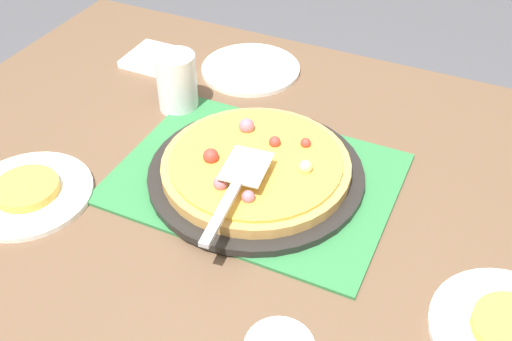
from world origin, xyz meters
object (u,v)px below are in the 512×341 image
at_px(plate_side, 251,69).
at_px(plate_far_right, 511,333).
at_px(plate_near_left, 28,194).
at_px(served_slice_left, 26,188).
at_px(cup_far, 177,82).
at_px(pizza_pan, 256,174).
at_px(pizza_server, 236,185).
at_px(napkin_stack, 155,58).
at_px(pizza, 256,165).

bearing_deg(plate_side, plate_far_right, 142.30).
relative_size(plate_near_left, served_slice_left, 2.00).
bearing_deg(plate_near_left, cup_far, -105.70).
bearing_deg(cup_far, plate_far_right, 157.55).
height_order(pizza_pan, pizza_server, pizza_server).
distance_m(plate_far_right, cup_far, 0.75).
distance_m(plate_far_right, plate_side, 0.78).
xyz_separation_m(plate_side, napkin_stack, (0.22, 0.06, 0.00)).
bearing_deg(cup_far, served_slice_left, 74.30).
bearing_deg(pizza_server, pizza, -83.34).
bearing_deg(served_slice_left, plate_near_left, 0.00).
distance_m(plate_near_left, served_slice_left, 0.01).
bearing_deg(pizza, plate_far_right, 161.99).
height_order(pizza_server, napkin_stack, pizza_server).
bearing_deg(napkin_stack, plate_far_right, 153.25).
height_order(plate_far_right, cup_far, cup_far).
height_order(pizza_pan, pizza, pizza).
bearing_deg(plate_side, plate_near_left, 72.48).
height_order(pizza_pan, plate_far_right, pizza_pan).
height_order(plate_far_right, plate_side, same).
height_order(plate_far_right, napkin_stack, napkin_stack).
bearing_deg(cup_far, plate_side, -110.69).
relative_size(pizza, plate_far_right, 1.50).
xyz_separation_m(plate_near_left, cup_far, (-0.10, -0.34, 0.06)).
height_order(pizza, served_slice_left, pizza).
bearing_deg(plate_side, pizza_pan, 116.80).
xyz_separation_m(served_slice_left, napkin_stack, (0.05, -0.48, -0.01)).
bearing_deg(pizza, pizza_server, 96.66).
relative_size(plate_far_right, cup_far, 1.83).
xyz_separation_m(pizza_pan, pizza, (0.00, 0.00, 0.02)).
xyz_separation_m(plate_side, cup_far, (0.07, 0.19, 0.06)).
distance_m(plate_side, cup_far, 0.21).
bearing_deg(napkin_stack, pizza_pan, 144.54).
distance_m(pizza, plate_far_right, 0.47).
bearing_deg(pizza_pan, cup_far, -30.00).
height_order(pizza_pan, plate_side, pizza_pan).
relative_size(pizza_server, napkin_stack, 1.94).
relative_size(pizza, napkin_stack, 2.75).
bearing_deg(pizza_pan, napkin_stack, -35.46).
height_order(pizza_pan, cup_far, cup_far).
bearing_deg(served_slice_left, plate_far_right, -175.72).
xyz_separation_m(pizza, served_slice_left, (0.34, 0.20, -0.02)).
distance_m(plate_side, served_slice_left, 0.56).
relative_size(pizza_pan, plate_side, 1.73).
height_order(plate_near_left, plate_side, same).
xyz_separation_m(pizza, plate_near_left, (0.34, 0.20, -0.03)).
bearing_deg(pizza_pan, pizza_server, 96.49).
xyz_separation_m(served_slice_left, cup_far, (-0.10, -0.34, 0.04)).
relative_size(plate_far_right, plate_side, 1.00).
bearing_deg(plate_far_right, napkin_stack, -26.75).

